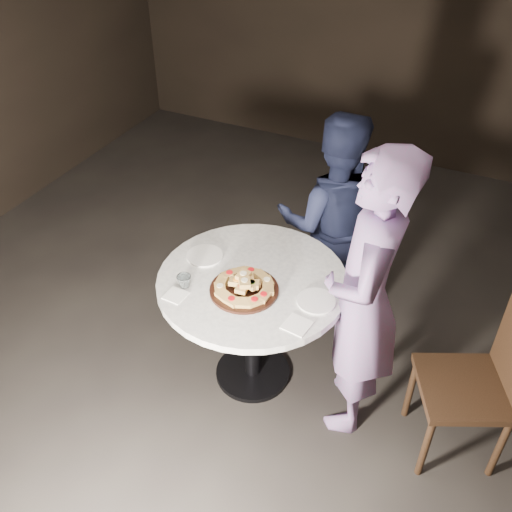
# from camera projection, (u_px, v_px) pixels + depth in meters

# --- Properties ---
(floor) EXTENTS (7.00, 7.00, 0.00)m
(floor) POSITION_uv_depth(u_px,v_px,m) (253.00, 384.00, 3.77)
(floor) COLOR black
(floor) RESTS_ON ground
(table) EXTENTS (1.35, 1.35, 0.84)m
(table) POSITION_uv_depth(u_px,v_px,m) (252.00, 298.00, 3.42)
(table) COLOR black
(table) RESTS_ON ground
(serving_board) EXTENTS (0.49, 0.49, 0.02)m
(serving_board) POSITION_uv_depth(u_px,v_px,m) (244.00, 290.00, 3.23)
(serving_board) COLOR black
(serving_board) RESTS_ON table
(focaccia_pile) EXTENTS (0.35, 0.35, 0.09)m
(focaccia_pile) POSITION_uv_depth(u_px,v_px,m) (245.00, 285.00, 3.21)
(focaccia_pile) COLOR #B48945
(focaccia_pile) RESTS_ON serving_board
(plate_left) EXTENTS (0.24, 0.24, 0.01)m
(plate_left) POSITION_uv_depth(u_px,v_px,m) (205.00, 256.00, 3.49)
(plate_left) COLOR white
(plate_left) RESTS_ON table
(plate_right) EXTENTS (0.23, 0.23, 0.01)m
(plate_right) POSITION_uv_depth(u_px,v_px,m) (316.00, 301.00, 3.16)
(plate_right) COLOR white
(plate_right) RESTS_ON table
(water_glass) EXTENTS (0.11, 0.11, 0.08)m
(water_glass) POSITION_uv_depth(u_px,v_px,m) (184.00, 281.00, 3.24)
(water_glass) COLOR silver
(water_glass) RESTS_ON table
(napkin_near) EXTENTS (0.12, 0.12, 0.01)m
(napkin_near) POSITION_uv_depth(u_px,v_px,m) (175.00, 295.00, 3.20)
(napkin_near) COLOR white
(napkin_near) RESTS_ON table
(napkin_far) EXTENTS (0.15, 0.15, 0.01)m
(napkin_far) POSITION_uv_depth(u_px,v_px,m) (297.00, 325.00, 3.02)
(napkin_far) COLOR white
(napkin_far) RESTS_ON table
(chair_far) EXTENTS (0.55, 0.56, 0.88)m
(chair_far) POSITION_uv_depth(u_px,v_px,m) (353.00, 224.00, 4.35)
(chair_far) COLOR black
(chair_far) RESTS_ON ground
(chair_right) EXTENTS (0.64, 0.63, 1.01)m
(chair_right) POSITION_uv_depth(u_px,v_px,m) (486.00, 379.00, 3.07)
(chair_right) COLOR black
(chair_right) RESTS_ON ground
(diner_navy) EXTENTS (0.92, 0.81, 1.58)m
(diner_navy) POSITION_uv_depth(u_px,v_px,m) (332.00, 222.00, 3.87)
(diner_navy) COLOR black
(diner_navy) RESTS_ON ground
(diner_teal) EXTENTS (0.56, 0.74, 1.83)m
(diner_teal) POSITION_uv_depth(u_px,v_px,m) (364.00, 300.00, 3.07)
(diner_teal) COLOR slate
(diner_teal) RESTS_ON ground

